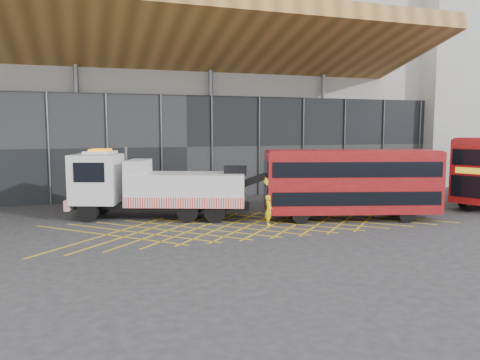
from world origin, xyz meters
name	(u,v)px	position (x,y,z in m)	size (l,w,h in m)	color
ground_plane	(197,228)	(0.00, 0.00, 0.00)	(120.00, 120.00, 0.00)	#252427
road_markings	(252,224)	(3.20, 0.00, 0.01)	(23.16, 7.16, 0.01)	gold
construction_building	(168,89)	(1.92, 18.40, 8.98)	(55.00, 23.97, 18.00)	#979791
east_building	(452,85)	(32.00, 16.00, 10.00)	(15.00, 12.00, 20.00)	gray
recovery_truck	(153,186)	(-1.84, 3.66, 1.98)	(12.05, 6.49, 4.29)	black
bus_towed	(352,181)	(9.30, -0.60, 2.32)	(10.49, 5.12, 4.17)	maroon
worker	(269,210)	(4.01, -0.55, 0.87)	(0.63, 0.41, 1.73)	yellow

